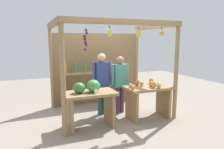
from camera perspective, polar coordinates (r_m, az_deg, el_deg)
ground_plane at (r=5.74m, az=-0.75°, el=-10.17°), size 12.00×12.00×0.00m
market_stall at (r=5.84m, az=-2.33°, el=4.10°), size 2.81×2.09×2.35m
fruit_counter_left at (r=4.64m, az=-6.13°, el=-6.41°), size 1.13×0.64×1.07m
fruit_counter_right at (r=5.25m, az=9.75°, el=-5.45°), size 1.14×0.65×0.96m
bottle_shelf_unit at (r=6.16m, az=-4.82°, el=-1.14°), size 1.80×0.22×1.35m
vendor_man at (r=5.38m, az=-2.79°, el=-1.06°), size 0.48×0.21×1.58m
vendor_woman at (r=5.51m, az=2.18°, el=-1.38°), size 0.48×0.20×1.50m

